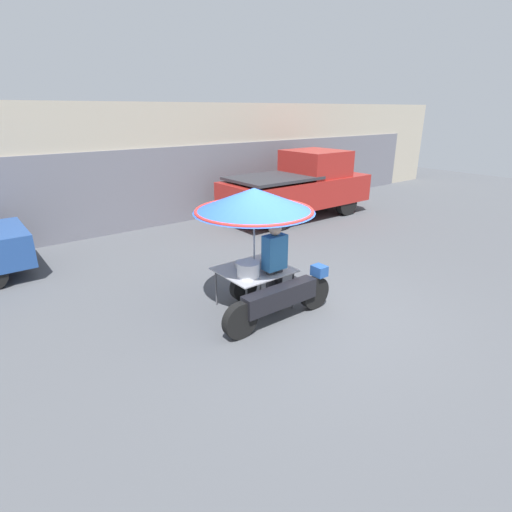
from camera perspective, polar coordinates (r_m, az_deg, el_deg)
The scene contains 5 objects.
ground_plane at distance 6.81m, azimuth 6.98°, elevation -8.17°, with size 36.00×36.00×0.00m, color #4C4F54.
shopfront_building at distance 12.57m, azimuth -18.00°, elevation 12.31°, with size 28.00×2.06×3.41m.
vendor_motorcycle_cart at distance 6.37m, azimuth 0.10°, elevation 5.72°, with size 2.13×1.96×2.07m.
vendor_person at distance 6.51m, azimuth 2.66°, elevation -1.04°, with size 0.38×0.22×1.55m.
pickup_truck at distance 12.71m, azimuth 6.27°, elevation 9.93°, with size 4.84×1.90×2.02m.
Camera 1 is at (-4.29, -4.19, 3.22)m, focal length 28.00 mm.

